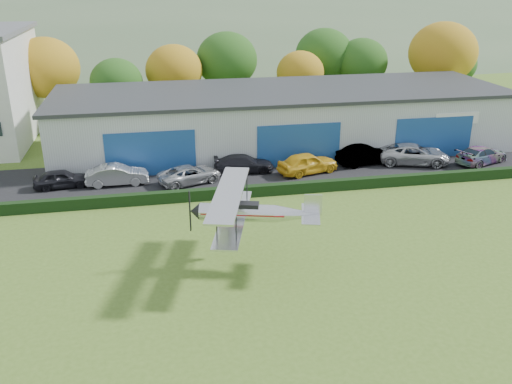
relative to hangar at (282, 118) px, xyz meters
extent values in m
plane|color=#496A21|center=(-5.00, -27.98, -2.66)|extent=(300.00, 300.00, 0.00)
cube|color=black|center=(-2.00, -6.98, -2.63)|extent=(48.00, 9.00, 0.05)
cube|color=black|center=(-2.00, -11.78, -2.26)|extent=(46.00, 0.60, 0.80)
cube|color=#B2B7BC|center=(0.00, 0.02, -0.16)|extent=(40.00, 12.00, 5.00)
cube|color=#2D3033|center=(0.00, 0.02, 2.49)|extent=(40.60, 12.60, 0.30)
cube|color=#1C4990|center=(-12.00, -6.03, -0.86)|extent=(7.00, 0.12, 3.60)
cube|color=#1C4990|center=(0.00, -6.03, -0.86)|extent=(7.00, 0.12, 3.60)
cube|color=#1C4990|center=(12.00, -6.03, -0.86)|extent=(7.00, 0.12, 3.60)
cylinder|color=#3D2614|center=(-22.00, 12.02, -1.08)|extent=(0.36, 0.36, 3.15)
ellipsoid|color=#9A6B13|center=(-22.00, 12.02, 3.37)|extent=(6.84, 6.84, 6.16)
cylinder|color=#3D2614|center=(-15.00, 10.02, -1.43)|extent=(0.36, 0.36, 2.45)
ellipsoid|color=#1E4C14|center=(-15.00, 10.02, 2.03)|extent=(5.32, 5.32, 4.79)
cylinder|color=#3D2614|center=(-9.00, 12.02, -1.26)|extent=(0.36, 0.36, 2.80)
ellipsoid|color=#9A6B13|center=(-9.00, 12.02, 2.70)|extent=(6.08, 6.08, 5.47)
cylinder|color=#3D2614|center=(-3.00, 14.02, -1.08)|extent=(0.36, 0.36, 3.15)
ellipsoid|color=#1E4C14|center=(-3.00, 14.02, 3.37)|extent=(6.84, 6.84, 6.16)
cylinder|color=#3D2614|center=(5.00, 12.02, -1.43)|extent=(0.36, 0.36, 2.45)
ellipsoid|color=#9A6B13|center=(5.00, 12.02, 2.03)|extent=(5.32, 5.32, 4.79)
cylinder|color=#3D2614|center=(13.00, 14.02, -1.26)|extent=(0.36, 0.36, 2.80)
ellipsoid|color=#1E4C14|center=(13.00, 14.02, 2.70)|extent=(6.08, 6.08, 5.47)
cylinder|color=#3D2614|center=(21.00, 10.02, -0.91)|extent=(0.36, 0.36, 3.50)
ellipsoid|color=#9A6B13|center=(21.00, 10.02, 4.04)|extent=(7.60, 7.60, 6.84)
cylinder|color=#3D2614|center=(25.00, 14.02, -1.43)|extent=(0.36, 0.36, 2.45)
ellipsoid|color=#1E4C14|center=(25.00, 14.02, 2.03)|extent=(5.32, 5.32, 4.79)
cylinder|color=#3D2614|center=(9.00, 16.02, -1.08)|extent=(0.36, 0.36, 3.15)
ellipsoid|color=#1E4C14|center=(9.00, 16.02, 3.37)|extent=(6.84, 6.84, 6.16)
ellipsoid|color=#4C6642|center=(15.00, 112.02, -18.06)|extent=(320.00, 196.00, 56.00)
ellipsoid|color=#4C6642|center=(85.00, 112.02, -12.56)|extent=(240.00, 126.00, 36.00)
imported|color=black|center=(-18.66, -7.42, -1.92)|extent=(4.17, 1.99, 1.38)
imported|color=silver|center=(-14.61, -7.59, -1.84)|extent=(4.65, 1.69, 1.52)
imported|color=silver|center=(-9.18, -8.30, -1.93)|extent=(5.34, 3.80, 1.35)
imported|color=black|center=(-4.71, -6.62, -1.91)|extent=(4.93, 2.33, 1.39)
imported|color=gold|center=(0.25, -7.86, -1.77)|extent=(5.26, 3.22, 1.67)
imported|color=gray|center=(5.67, -6.70, -1.79)|extent=(5.19, 2.53, 1.64)
imported|color=silver|center=(9.64, -7.32, -1.78)|extent=(6.48, 4.32, 1.65)
imported|color=gray|center=(15.33, -8.30, -1.87)|extent=(5.46, 3.74, 1.47)
cylinder|color=silver|center=(-7.65, -21.49, 0.48)|extent=(4.10, 1.99, 0.94)
cone|color=silver|center=(-4.62, -22.34, 0.48)|extent=(2.48, 1.53, 0.94)
cone|color=black|center=(-9.82, -20.88, 0.48)|extent=(0.76, 1.05, 0.94)
cube|color=maroon|center=(-7.35, -21.57, 0.53)|extent=(4.51, 2.12, 0.06)
cube|color=black|center=(-7.14, -21.63, 0.92)|extent=(1.38, 0.95, 0.26)
cube|color=silver|center=(-7.85, -21.43, 0.16)|extent=(3.30, 7.63, 0.10)
cube|color=silver|center=(-8.05, -21.38, 1.58)|extent=(3.52, 8.06, 0.10)
cylinder|color=black|center=(-9.04, -23.93, 0.87)|extent=(0.08, 0.08, 1.36)
cylinder|color=black|center=(-8.13, -24.19, 0.87)|extent=(0.08, 0.08, 1.36)
cylinder|color=black|center=(-7.57, -18.68, 0.87)|extent=(0.08, 0.08, 1.36)
cylinder|color=black|center=(-6.66, -18.93, 0.87)|extent=(0.08, 0.08, 1.36)
cylinder|color=black|center=(-8.15, -21.73, 1.21)|extent=(0.12, 0.23, 0.78)
cylinder|color=black|center=(-7.96, -21.02, 1.21)|extent=(0.12, 0.23, 0.78)
cylinder|color=black|center=(-8.38, -21.75, -0.42)|extent=(0.27, 0.72, 1.29)
cylinder|color=black|center=(-8.14, -20.89, -0.42)|extent=(0.27, 0.72, 1.29)
cylinder|color=black|center=(-8.26, -21.32, -1.05)|extent=(0.61, 1.94, 0.07)
cylinder|color=black|center=(-8.51, -22.23, -1.05)|extent=(0.69, 0.32, 0.67)
cylinder|color=black|center=(-8.00, -20.41, -1.05)|extent=(0.69, 0.32, 0.67)
cylinder|color=black|center=(-3.91, -22.54, 0.21)|extent=(0.39, 0.16, 0.44)
cube|color=silver|center=(-3.91, -22.54, 0.53)|extent=(1.65, 2.88, 0.06)
cube|color=silver|center=(-3.81, -22.57, 1.05)|extent=(0.93, 0.32, 1.15)
cube|color=black|center=(-10.10, -20.80, 0.48)|extent=(0.09, 0.14, 2.31)
camera|label=1|loc=(-11.78, -47.74, 12.21)|focal=38.40mm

